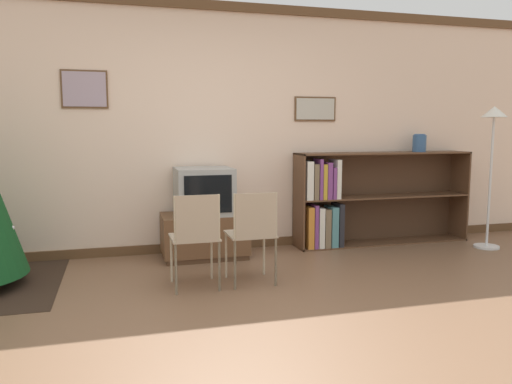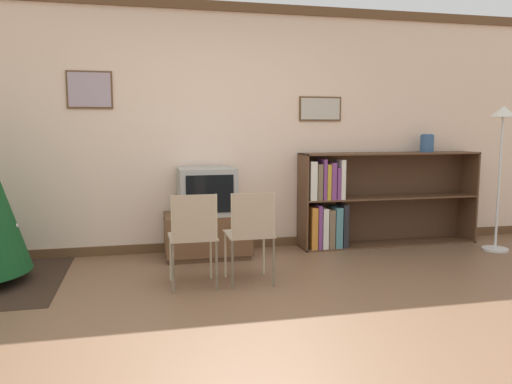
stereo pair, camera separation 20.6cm
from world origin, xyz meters
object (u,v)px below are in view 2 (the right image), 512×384
Objects in this scene: folding_chair_right at (251,231)px; standing_lamp at (502,140)px; folding_chair_left at (193,234)px; television at (207,191)px; bookshelf at (358,202)px; vase at (427,143)px; tv_console at (207,235)px.

standing_lamp is at bearing 11.57° from folding_chair_right.
standing_lamp is at bearing 9.94° from folding_chair_left.
bookshelf is at bearing 3.49° from television.
folding_chair_left and folding_chair_right have the same top height.
vase reaches higher than bookshelf.
standing_lamp is at bearing -21.17° from bookshelf.
tv_console is 1.10m from folding_chair_left.
bookshelf is at bearing 158.83° from standing_lamp.
folding_chair_right is 2.73m from vase.
bookshelf reaches higher than television.
television is at bearing -176.51° from bookshelf.
television is at bearing -90.00° from tv_console.
folding_chair_right is (0.25, -1.04, -0.23)m from television.
folding_chair_left reaches higher than tv_console.
vase is at bearing 2.45° from tv_console.
vase reaches higher than television.
vase is at bearing 26.01° from folding_chair_right.
folding_chair_right is at bearing -76.67° from television.
folding_chair_right is 1.90m from bookshelf.
television is at bearing 103.33° from folding_chair_right.
vase is 0.79m from standing_lamp.
folding_chair_left is at bearing -103.33° from television.
folding_chair_right is 3.88× the size of vase.
standing_lamp reaches higher than bookshelf.
tv_console is 0.47m from television.
folding_chair_left is 0.51× the size of standing_lamp.
standing_lamp is at bearing -7.91° from television.
folding_chair_right is 0.39× the size of bookshelf.
bookshelf is 1.33× the size of standing_lamp.
television is 0.27× the size of bookshelf.
folding_chair_right is (0.25, -1.05, 0.24)m from tv_console.
television is 0.36× the size of standing_lamp.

